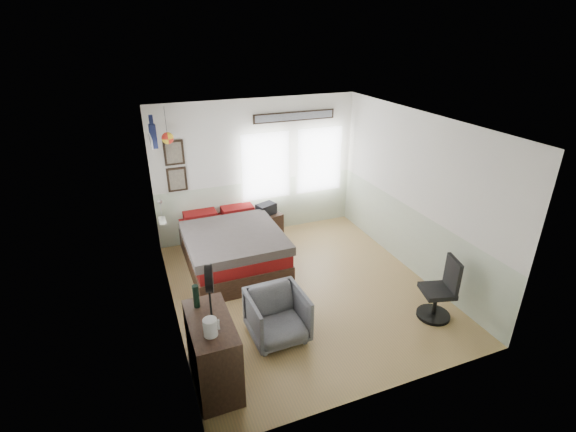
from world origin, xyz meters
name	(u,v)px	position (x,y,z in m)	size (l,w,h in m)	color
ground_plane	(303,289)	(0.00, 0.00, -0.01)	(4.00, 4.50, 0.01)	#997B4C
room_shell	(295,193)	(-0.08, 0.19, 1.61)	(4.02, 4.52, 2.71)	silver
wall_decor	(201,140)	(-1.10, 1.96, 2.10)	(3.55, 1.32, 1.44)	black
bed	(231,246)	(-0.86, 1.20, 0.34)	(1.60, 2.20, 0.70)	black
dresser	(213,352)	(-1.74, -1.38, 0.45)	(0.48, 1.00, 0.90)	black
armchair	(277,316)	(-0.77, -0.91, 0.35)	(0.74, 0.76, 0.69)	slate
nightstand	(267,226)	(0.03, 1.89, 0.27)	(0.54, 0.43, 0.54)	black
task_chair	(440,294)	(1.56, -1.35, 0.39)	(0.52, 0.52, 0.96)	black
kettle	(210,327)	(-1.77, -1.61, 1.00)	(0.18, 0.15, 0.20)	silver
bottle	(196,296)	(-1.82, -1.07, 1.05)	(0.07, 0.07, 0.29)	black
stand_fan	(209,279)	(-1.72, -1.46, 1.49)	(0.14, 0.31, 0.76)	black
black_bag	(266,209)	(0.03, 1.89, 0.64)	(0.36, 0.23, 0.21)	black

